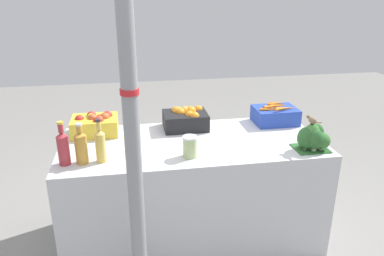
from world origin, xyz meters
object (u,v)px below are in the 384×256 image
juice_bottle_ruby (63,147)px  sparrow_bird (312,120)px  orange_crate (186,118)px  support_pole (130,107)px  carrot_crate (275,115)px  apple_crate (95,124)px  pickle_jar (190,147)px  juice_bottle_amber (81,147)px  juice_bottle_golden (100,144)px  broccoli_pile (313,138)px

juice_bottle_ruby → sparrow_bird: juice_bottle_ruby is taller
orange_crate → support_pole: bearing=-114.2°
carrot_crate → sparrow_bird: bearing=-86.7°
apple_crate → pickle_jar: (0.62, -0.50, -0.01)m
juice_bottle_amber → juice_bottle_golden: (0.11, -0.00, 0.01)m
support_pole → juice_bottle_ruby: (-0.42, 0.42, -0.37)m
support_pole → juice_bottle_golden: 0.59m
broccoli_pile → pickle_jar: broccoli_pile is taller
apple_crate → juice_bottle_golden: (0.06, -0.48, 0.04)m
carrot_crate → juice_bottle_ruby: 1.61m
pickle_jar → juice_bottle_amber: bearing=178.0°
carrot_crate → juice_bottle_ruby: (-1.54, -0.48, 0.05)m
support_pole → juice_bottle_amber: (-0.31, 0.42, -0.37)m
support_pole → juice_bottle_ruby: bearing=134.9°
support_pole → juice_bottle_golden: bearing=115.3°
orange_crate → juice_bottle_golden: (-0.60, -0.49, 0.04)m
juice_bottle_golden → sparrow_bird: size_ratio=2.09×
support_pole → sparrow_bird: size_ratio=19.03×
support_pole → pickle_jar: size_ratio=18.31×
apple_crate → sparrow_bird: bearing=-20.5°
carrot_crate → juice_bottle_golden: juice_bottle_golden is taller
support_pole → apple_crate: bearing=106.3°
juice_bottle_amber → pickle_jar: size_ratio=1.87×
orange_crate → broccoli_pile: size_ratio=1.49×
apple_crate → orange_crate: 0.67m
carrot_crate → sparrow_bird: size_ratio=2.45×
support_pole → apple_crate: size_ratio=7.75×
orange_crate → sparrow_bird: (0.75, -0.54, 0.13)m
support_pole → orange_crate: support_pole is taller
juice_bottle_golden → pickle_jar: juice_bottle_golden is taller
support_pole → broccoli_pile: size_ratio=11.58×
support_pole → carrot_crate: size_ratio=7.75×
juice_bottle_ruby → broccoli_pile: bearing=-1.9°
orange_crate → juice_bottle_ruby: 0.96m
sparrow_bird → juice_bottle_amber: bearing=72.9°
apple_crate → juice_bottle_ruby: (-0.15, -0.48, 0.04)m
orange_crate → juice_bottle_amber: 0.87m
support_pole → carrot_crate: 1.49m
apple_crate → orange_crate: orange_crate is taller
apple_crate → pickle_jar: size_ratio=2.36×
broccoli_pile → sparrow_bird: size_ratio=1.64×
orange_crate → juice_bottle_ruby: bearing=-149.3°
apple_crate → pickle_jar: apple_crate is taller
juice_bottle_amber → sparrow_bird: juice_bottle_amber is taller
orange_crate → broccoli_pile: broccoli_pile is taller
orange_crate → juice_bottle_golden: juice_bottle_golden is taller
support_pole → juice_bottle_amber: bearing=126.8°
pickle_jar → orange_crate: bearing=84.4°
support_pole → carrot_crate: (1.12, 0.90, -0.41)m
apple_crate → carrot_crate: (1.38, 0.00, -0.01)m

